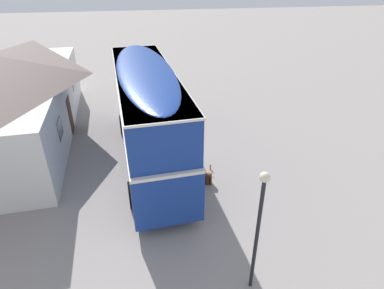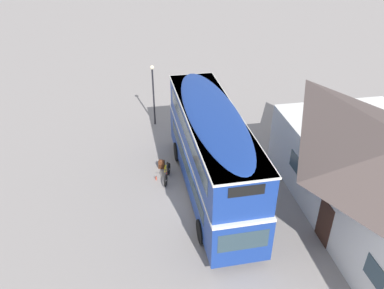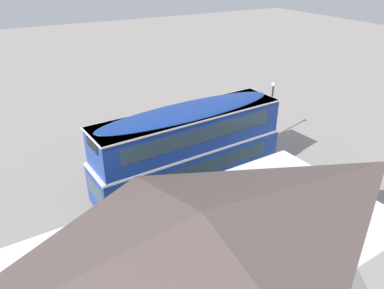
% 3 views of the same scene
% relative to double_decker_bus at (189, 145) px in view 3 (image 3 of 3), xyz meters
% --- Properties ---
extents(ground_plane, '(120.00, 120.00, 0.00)m').
position_rel_double_decker_bus_xyz_m(ground_plane, '(0.74, -0.96, -2.65)').
color(ground_plane, gray).
extents(double_decker_bus, '(10.90, 3.32, 4.79)m').
position_rel_double_decker_bus_xyz_m(double_decker_bus, '(0.00, 0.00, 0.00)').
color(double_decker_bus, black).
rests_on(double_decker_bus, ground).
extents(touring_bicycle, '(1.72, 0.56, 1.03)m').
position_rel_double_decker_bus_xyz_m(touring_bicycle, '(-1.38, -2.16, -2.27)').
color(touring_bicycle, black).
rests_on(touring_bicycle, ground).
extents(backpack_on_ground, '(0.35, 0.38, 0.55)m').
position_rel_double_decker_bus_xyz_m(backpack_on_ground, '(-2.46, -2.41, -2.36)').
color(backpack_on_ground, '#592D19').
rests_on(backpack_on_ground, ground).
extents(water_bottle_red_squeeze, '(0.07, 0.07, 0.26)m').
position_rel_double_decker_bus_xyz_m(water_bottle_red_squeeze, '(-1.37, -2.76, -2.52)').
color(water_bottle_red_squeeze, '#D84C33').
rests_on(water_bottle_red_squeeze, ground).
extents(pub_building, '(14.71, 7.82, 4.72)m').
position_rel_double_decker_bus_xyz_m(pub_building, '(3.80, 7.67, -0.24)').
color(pub_building, silver).
rests_on(pub_building, ground).
extents(street_lamp, '(0.28, 0.28, 4.21)m').
position_rel_double_decker_bus_xyz_m(street_lamp, '(-7.82, -2.59, -0.01)').
color(street_lamp, black).
rests_on(street_lamp, ground).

